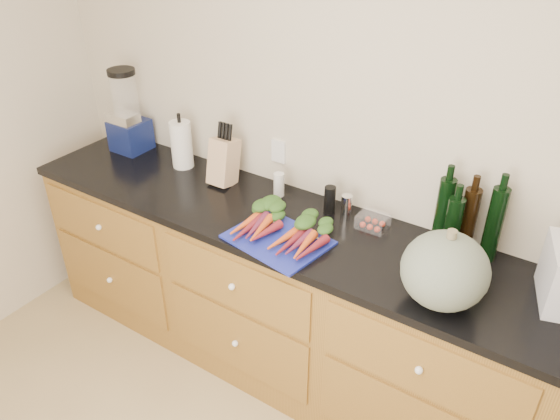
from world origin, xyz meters
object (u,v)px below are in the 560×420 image
Objects in this scene: cutting_board at (278,240)px; squash at (445,270)px; paper_towel at (182,145)px; blender_appliance at (127,116)px; tomato_box at (373,222)px; carrots at (284,229)px; knife_block at (224,161)px.

cutting_board is 1.31× the size of squash.
blender_appliance is at bearing -179.62° from paper_towel.
tomato_box is at bearing 47.22° from cutting_board.
tomato_box is (0.31, 0.33, 0.03)m from cutting_board.
paper_towel is (0.40, 0.00, -0.08)m from blender_appliance.
blender_appliance is at bearing 165.74° from cutting_board.
squash is (0.74, -0.05, 0.11)m from carrots.
squash is 2.38× the size of tomato_box.
cutting_board is 3.12× the size of tomato_box.
squash is at bearing -13.11° from knife_block.
blender_appliance is (-1.25, 0.32, 0.20)m from cutting_board.
paper_towel is at bearing 159.29° from cutting_board.
tomato_box is (1.55, 0.01, -0.18)m from blender_appliance.
paper_towel is 1.16m from tomato_box.
knife_block is at bearing 150.82° from cutting_board.
knife_block is at bearing 154.95° from carrots.
squash is at bearing -3.56° from carrots.
knife_block is (-0.54, 0.30, 0.12)m from cutting_board.
carrots is 0.89m from paper_towel.
carrots is 0.75m from squash.
cutting_board is 0.45m from tomato_box.
tomato_box is (0.84, 0.03, -0.09)m from knife_block.
tomato_box is at bearing 142.91° from squash.
knife_block is (0.71, -0.02, -0.09)m from blender_appliance.
paper_towel is at bearing -179.50° from tomato_box.
blender_appliance is at bearing 178.60° from knife_block.
knife_block reaches higher than tomato_box.
tomato_box is at bearing 0.50° from paper_towel.
squash is at bearing 0.22° from cutting_board.
paper_towel reaches higher than knife_block.
carrots is at bearing -12.13° from blender_appliance.
blender_appliance is at bearing -179.53° from tomato_box.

